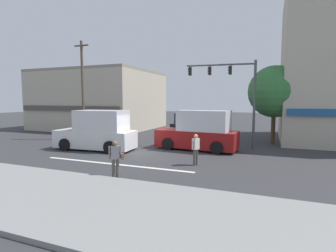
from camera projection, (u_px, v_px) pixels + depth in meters
name	position (u px, v px, depth m)	size (l,w,h in m)	color
ground_plane	(144.00, 152.00, 17.38)	(120.00, 120.00, 0.00)	#333335
lane_marking_stripe	(114.00, 164.00, 14.14)	(9.00, 0.24, 0.01)	silver
sidewalk_curb	(38.00, 193.00, 9.50)	(40.00, 5.00, 0.16)	gray
building_left_block	(100.00, 100.00, 32.29)	(13.05, 11.28, 6.86)	#B7AD99
street_tree	(275.00, 92.00, 20.36)	(4.03, 4.03, 6.12)	#4C3823
utility_pole_near_left	(83.00, 89.00, 22.52)	(1.40, 0.22, 8.45)	brown
traffic_light_mast	(235.00, 88.00, 18.50)	(4.87, 0.72, 6.20)	#47474C
box_truck_parked_curbside	(199.00, 132.00, 18.15)	(5.73, 2.56, 2.75)	maroon
van_approaching_near	(188.00, 124.00, 26.51)	(2.20, 4.68, 2.11)	black
box_truck_crossing_rightbound	(97.00, 132.00, 18.16)	(5.72, 2.51, 2.75)	silver
pedestrian_foreground_with_bag	(116.00, 157.00, 11.56)	(0.66, 0.48, 1.67)	#4C4742
pedestrian_mid_crossing	(196.00, 148.00, 13.80)	(0.36, 0.52, 1.67)	#4C4742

